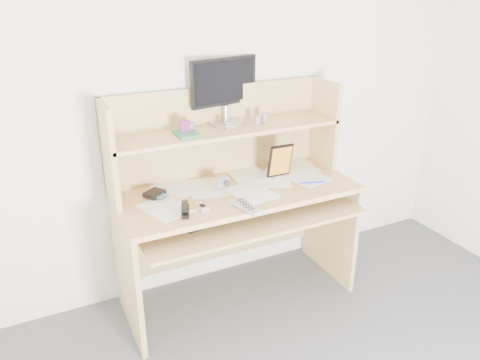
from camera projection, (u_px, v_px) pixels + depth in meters
name	position (u px, v px, depth m)	size (l,w,h in m)	color
back_wall	(215.00, 93.00, 2.79)	(3.60, 0.04, 2.50)	white
desk	(232.00, 193.00, 2.81)	(1.40, 0.70, 1.30)	tan
paper_clutter	(238.00, 189.00, 2.72)	(1.32, 0.54, 0.01)	white
keyboard	(220.00, 212.00, 2.64)	(0.53, 0.27, 0.03)	black
tv_remote	(246.00, 207.00, 2.48)	(0.06, 0.20, 0.02)	#A9AAA4
flip_phone	(202.00, 206.00, 2.48)	(0.05, 0.09, 0.02)	silver
stapler	(185.00, 209.00, 2.43)	(0.04, 0.14, 0.04)	black
wallet	(154.00, 194.00, 2.62)	(0.10, 0.09, 0.03)	black
sticky_note_pad	(188.00, 208.00, 2.48)	(0.07, 0.07, 0.01)	yellow
digital_camera	(221.00, 183.00, 2.73)	(0.09, 0.04, 0.06)	#AEAFB1
game_case	(280.00, 161.00, 2.84)	(0.15, 0.02, 0.21)	black
blue_pen	(312.00, 182.00, 2.79)	(0.01, 0.01, 0.16)	#1C20D5
card_box	(185.00, 128.00, 2.58)	(0.06, 0.02, 0.08)	#A21518
shelf_book	(186.00, 134.00, 2.59)	(0.12, 0.16, 0.02)	#368845
chip_stack_a	(190.00, 127.00, 2.64)	(0.04, 0.04, 0.06)	black
chip_stack_b	(258.00, 120.00, 2.77)	(0.04, 0.04, 0.06)	silver
chip_stack_c	(228.00, 125.00, 2.69)	(0.04, 0.04, 0.05)	black
chip_stack_d	(265.00, 117.00, 2.82)	(0.04, 0.04, 0.06)	silver
monitor	(224.00, 89.00, 2.75)	(0.44, 0.22, 0.38)	#ABACB1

